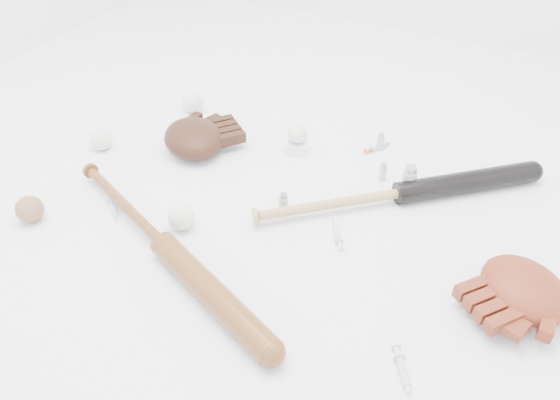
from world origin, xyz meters
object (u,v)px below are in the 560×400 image
at_px(glove_dark, 193,138).
at_px(pedestal, 297,147).
at_px(bat_dark, 400,193).
at_px(bat_wood, 164,245).

xyz_separation_m(glove_dark, pedestal, (0.31, 0.15, -0.03)).
relative_size(bat_dark, bat_wood, 1.00).
relative_size(bat_dark, glove_dark, 3.40).
bearing_deg(bat_dark, glove_dark, 142.49).
bearing_deg(bat_dark, pedestal, 123.54).
bearing_deg(bat_wood, glove_dark, 137.48).
relative_size(bat_wood, pedestal, 13.41).
bearing_deg(pedestal, glove_dark, -154.23).
bearing_deg(pedestal, bat_dark, -15.23).
height_order(bat_dark, glove_dark, glove_dark).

